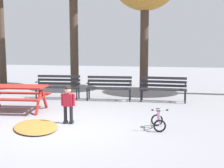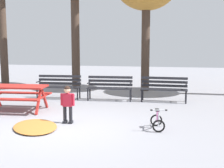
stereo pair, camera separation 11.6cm
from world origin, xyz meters
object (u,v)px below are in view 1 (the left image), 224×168
at_px(picnic_table, 16,91).
at_px(kids_bicycle, 158,121).
at_px(park_bench_left, 109,86).
at_px(park_bench_right, 163,87).
at_px(park_bench_far_left, 58,85).
at_px(child_standing, 68,102).

xyz_separation_m(picnic_table, kids_bicycle, (4.28, -1.23, -0.39)).
xyz_separation_m(park_bench_left, park_bench_right, (1.91, 0.09, 0.00)).
bearing_deg(park_bench_left, kids_bicycle, -61.84).
bearing_deg(park_bench_right, park_bench_far_left, -178.43).
xyz_separation_m(picnic_table, park_bench_right, (4.39, 2.22, -0.08)).
bearing_deg(park_bench_left, picnic_table, -139.29).
xyz_separation_m(park_bench_far_left, park_bench_right, (3.81, 0.10, 0.00)).
bearing_deg(picnic_table, park_bench_far_left, 74.75).
height_order(park_bench_far_left, park_bench_right, same).
xyz_separation_m(picnic_table, child_standing, (1.99, -1.11, -0.03)).
bearing_deg(child_standing, kids_bicycle, -3.05).
bearing_deg(picnic_table, park_bench_right, 26.86).
bearing_deg(park_bench_far_left, kids_bicycle, -42.15).
distance_m(park_bench_left, kids_bicycle, 3.83).
relative_size(park_bench_far_left, park_bench_right, 1.01).
height_order(park_bench_far_left, child_standing, child_standing).
bearing_deg(kids_bicycle, park_bench_far_left, 137.85).
height_order(park_bench_left, child_standing, child_standing).
bearing_deg(child_standing, park_bench_left, 81.46).
distance_m(park_bench_right, child_standing, 4.11).
relative_size(park_bench_left, kids_bicycle, 2.71).
distance_m(picnic_table, kids_bicycle, 4.47).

